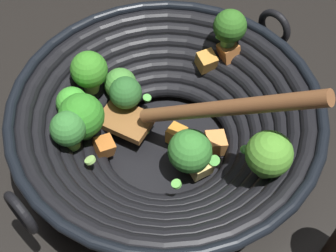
{
  "coord_description": "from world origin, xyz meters",
  "views": [
    {
      "loc": [
        -0.14,
        0.33,
        0.55
      ],
      "look_at": [
        0.01,
        -0.02,
        0.03
      ],
      "focal_mm": 50.69,
      "sensor_mm": 36.0,
      "label": 1
    }
  ],
  "objects": [
    {
      "name": "ground_plane",
      "position": [
        0.0,
        0.0,
        0.0
      ],
      "size": [
        4.0,
        4.0,
        0.0
      ],
      "primitive_type": "plane",
      "color": "black"
    },
    {
      "name": "wok",
      "position": [
        0.0,
        0.0,
        0.07
      ],
      "size": [
        0.39,
        0.41,
        0.22
      ],
      "color": "black",
      "rests_on": "ground"
    }
  ]
}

